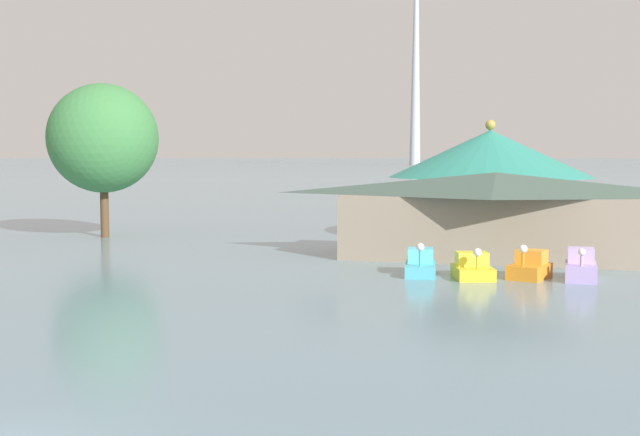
% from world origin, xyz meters
% --- Properties ---
extents(pedal_boat_cyan, '(1.75, 2.93, 1.67)m').
position_xyz_m(pedal_boat_cyan, '(4.95, 25.64, 0.51)').
color(pedal_boat_cyan, '#4CB7CC').
rests_on(pedal_boat_cyan, ground).
extents(pedal_boat_yellow, '(2.26, 2.77, 1.53)m').
position_xyz_m(pedal_boat_yellow, '(7.44, 25.26, 0.48)').
color(pedal_boat_yellow, yellow).
rests_on(pedal_boat_yellow, ground).
extents(pedal_boat_orange, '(2.15, 2.62, 1.67)m').
position_xyz_m(pedal_boat_orange, '(10.03, 25.90, 0.54)').
color(pedal_boat_orange, orange).
rests_on(pedal_boat_orange, ground).
extents(pedal_boat_lavender, '(1.47, 2.72, 1.58)m').
position_xyz_m(pedal_boat_lavender, '(12.31, 26.09, 0.58)').
color(pedal_boat_lavender, '#B299D8').
rests_on(pedal_boat_lavender, ground).
extents(boathouse, '(17.87, 6.70, 4.79)m').
position_xyz_m(boathouse, '(8.11, 32.64, 2.50)').
color(boathouse, gray).
rests_on(boathouse, ground).
extents(green_roof_pavilion, '(13.89, 13.89, 8.12)m').
position_xyz_m(green_roof_pavilion, '(7.23, 43.84, 4.35)').
color(green_roof_pavilion, '#993328').
rests_on(green_roof_pavilion, ground).
extents(shoreline_tree_tall_left, '(7.58, 7.58, 10.64)m').
position_xyz_m(shoreline_tree_tall_left, '(-18.70, 37.48, 6.86)').
color(shoreline_tree_tall_left, brown).
rests_on(shoreline_tree_tall_left, ground).
extents(distant_broadcast_tower, '(9.43, 9.43, 173.88)m').
position_xyz_m(distant_broadcast_tower, '(-46.46, 387.33, 75.87)').
color(distant_broadcast_tower, '#B7BCC6').
rests_on(distant_broadcast_tower, ground).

